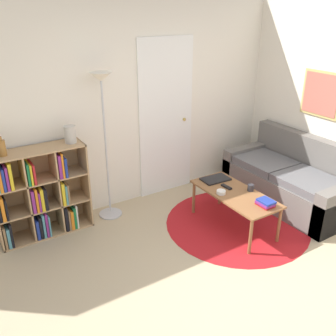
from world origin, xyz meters
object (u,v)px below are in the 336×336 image
cup (251,188)px  vase_on_shelf (70,134)px  bookshelf (38,195)px  bottle_middle (2,148)px  couch (292,181)px  laptop (215,179)px  bowl (221,192)px  floor_lamp (103,107)px  coffee_table (235,196)px

cup → vase_on_shelf: (-1.71, 1.13, 0.64)m
bookshelf → bottle_middle: bottle_middle is taller
couch → cup: (-0.89, -0.13, 0.20)m
laptop → cup: cup is taller
bowl → vase_on_shelf: (-1.37, 1.00, 0.66)m
bottle_middle → vase_on_shelf: 0.72m
laptop → bottle_middle: 2.45m
couch → bookshelf: bearing=161.9°
floor_lamp → vase_on_shelf: bearing=175.2°
floor_lamp → coffee_table: (1.13, -1.04, -0.98)m
laptop → vase_on_shelf: (-1.55, 0.68, 0.67)m
coffee_table → laptop: bearing=86.3°
couch → cup: size_ratio=21.57×
coffee_table → cup: (0.18, -0.06, 0.09)m
couch → vase_on_shelf: vase_on_shelf is taller
coffee_table → bottle_middle: (-2.24, 1.05, 0.71)m
bowl → couch: bearing=0.5°
bowl → laptop: bearing=61.1°
floor_lamp → coffee_table: 1.82m
bookshelf → coffee_table: 2.24m
vase_on_shelf → bottle_middle: bearing=-178.5°
cup → bookshelf: bearing=152.3°
floor_lamp → bottle_middle: (-1.11, 0.01, -0.27)m
laptop → bowl: bearing=-118.9°
couch → bowl: bearing=-179.5°
floor_lamp → coffee_table: bearing=-42.5°
floor_lamp → bottle_middle: size_ratio=8.57×
couch → bowl: couch is taller
vase_on_shelf → couch: bearing=-20.9°
cup → laptop: bearing=109.5°
bottle_middle → couch: bearing=-16.4°
bookshelf → cup: bearing=-27.7°
bookshelf → couch: bookshelf is taller
coffee_table → cup: 0.21m
floor_lamp → vase_on_shelf: (-0.40, 0.03, -0.26)m
coffee_table → vase_on_shelf: size_ratio=5.65×
bookshelf → floor_lamp: 1.22m
coffee_table → couch: bearing=4.1°
floor_lamp → cup: 1.93m
bowl → bottle_middle: size_ratio=0.51×
couch → bottle_middle: bottle_middle is taller
bookshelf → coffee_table: (1.97, -1.07, -0.09)m
bowl → bookshelf: bearing=151.0°
floor_lamp → bottle_middle: floor_lamp is taller
bookshelf → cup: (2.15, -1.13, -0.01)m
couch → bowl: (-1.23, -0.01, 0.18)m
couch → cup: bearing=-171.4°
bookshelf → vase_on_shelf: size_ratio=5.33×
floor_lamp → couch: 2.64m
bookshelf → floor_lamp: floor_lamp is taller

